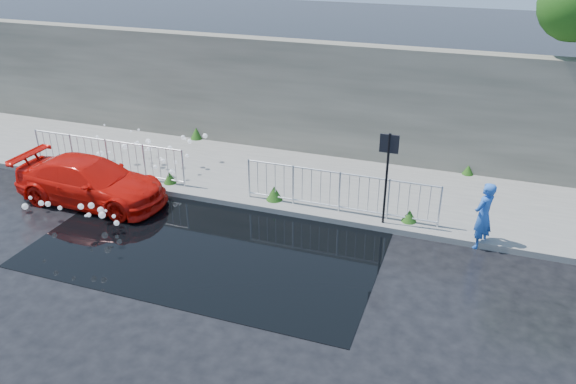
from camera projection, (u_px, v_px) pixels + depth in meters
name	position (u px, v px, depth m)	size (l,w,h in m)	color
ground	(171.00, 261.00, 12.65)	(90.00, 90.00, 0.00)	black
pavement	(256.00, 173.00, 16.86)	(30.00, 4.00, 0.15)	slate
curb	(228.00, 201.00, 15.16)	(30.00, 0.25, 0.16)	slate
retaining_wall	(281.00, 95.00, 17.93)	(30.00, 0.60, 3.50)	#575549
puddle	(211.00, 243.00, 13.35)	(8.00, 5.00, 0.01)	black
sign_post	(388.00, 165.00, 13.26)	(0.45, 0.06, 2.50)	black
railing_left	(107.00, 156.00, 16.38)	(5.05, 0.05, 1.10)	silver
railing_right	(339.00, 190.00, 14.27)	(5.05, 0.05, 1.10)	silver
weeds	(234.00, 170.00, 16.47)	(12.17, 3.93, 0.40)	#1D4713
water_spray	(122.00, 170.00, 15.77)	(3.66, 5.72, 1.05)	white
red_car	(91.00, 182.00, 15.06)	(1.71, 4.20, 1.22)	red
person	(483.00, 216.00, 12.88)	(0.60, 0.39, 1.64)	blue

